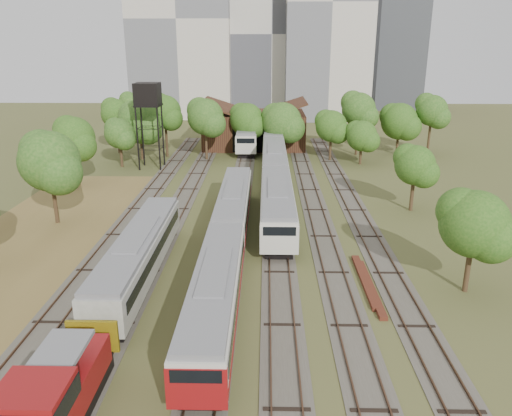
{
  "coord_description": "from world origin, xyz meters",
  "views": [
    {
      "loc": [
        0.97,
        -22.98,
        16.07
      ],
      "look_at": [
        0.11,
        18.08,
        2.5
      ],
      "focal_mm": 35.0,
      "sensor_mm": 36.0,
      "label": 1
    }
  ],
  "objects_px": {
    "railcar_green_set": "(274,162)",
    "shunter_locomotive": "(55,397)",
    "railcar_red_set": "(227,241)",
    "water_tower": "(148,97)"
  },
  "relations": [
    {
      "from": "railcar_green_set",
      "to": "shunter_locomotive",
      "type": "bearing_deg",
      "value": -102.97
    },
    {
      "from": "railcar_red_set",
      "to": "railcar_green_set",
      "type": "bearing_deg",
      "value": 81.15
    },
    {
      "from": "shunter_locomotive",
      "to": "water_tower",
      "type": "relative_size",
      "value": 0.72
    },
    {
      "from": "railcar_red_set",
      "to": "water_tower",
      "type": "xyz_separation_m",
      "value": [
        -12.52,
        30.59,
        7.7
      ]
    },
    {
      "from": "railcar_green_set",
      "to": "railcar_red_set",
      "type": "bearing_deg",
      "value": -98.85
    },
    {
      "from": "water_tower",
      "to": "railcar_red_set",
      "type": "bearing_deg",
      "value": -67.75
    },
    {
      "from": "shunter_locomotive",
      "to": "railcar_green_set",
      "type": "bearing_deg",
      "value": 77.03
    },
    {
      "from": "railcar_red_set",
      "to": "shunter_locomotive",
      "type": "bearing_deg",
      "value": -108.69
    },
    {
      "from": "railcar_green_set",
      "to": "water_tower",
      "type": "relative_size",
      "value": 4.63
    },
    {
      "from": "railcar_red_set",
      "to": "water_tower",
      "type": "bearing_deg",
      "value": 112.25
    }
  ]
}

